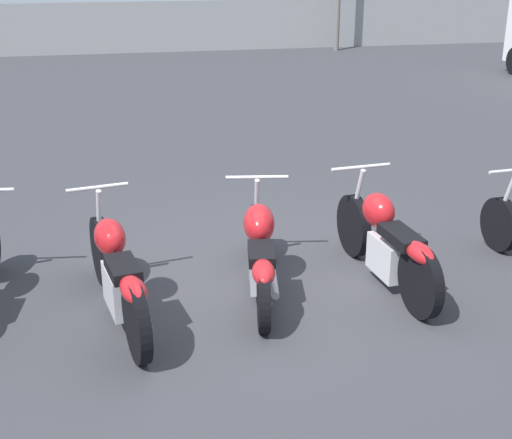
# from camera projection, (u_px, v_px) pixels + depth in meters

# --- Properties ---
(ground_plane) EXTENTS (60.00, 60.00, 0.00)m
(ground_plane) POSITION_uv_depth(u_px,v_px,m) (257.00, 282.00, 7.12)
(ground_plane) COLOR #38383D
(fence_back) EXTENTS (40.00, 0.04, 1.50)m
(fence_back) POSITION_uv_depth(u_px,v_px,m) (151.00, 27.00, 21.42)
(fence_back) COLOR gray
(fence_back) RESTS_ON ground_plane
(motorcycle_slot_1) EXTENTS (0.68, 2.19, 1.05)m
(motorcycle_slot_1) POSITION_uv_depth(u_px,v_px,m) (117.00, 274.00, 6.28)
(motorcycle_slot_1) COLOR black
(motorcycle_slot_1) RESTS_ON ground_plane
(motorcycle_slot_2) EXTENTS (0.67, 2.11, 0.96)m
(motorcycle_slot_2) POSITION_uv_depth(u_px,v_px,m) (260.00, 251.00, 6.79)
(motorcycle_slot_2) COLOR black
(motorcycle_slot_2) RESTS_ON ground_plane
(motorcycle_slot_3) EXTENTS (0.65, 2.09, 1.04)m
(motorcycle_slot_3) POSITION_uv_depth(u_px,v_px,m) (387.00, 242.00, 6.93)
(motorcycle_slot_3) COLOR black
(motorcycle_slot_3) RESTS_ON ground_plane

